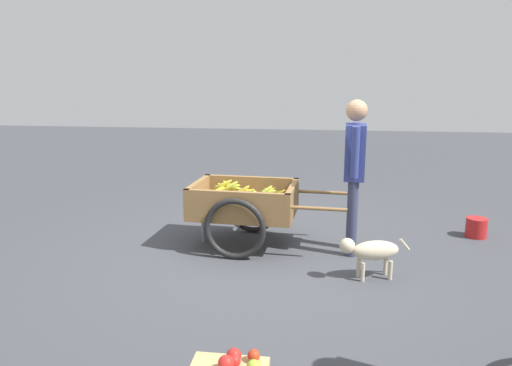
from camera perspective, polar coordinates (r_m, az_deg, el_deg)
The scene contains 5 objects.
ground_plane at distance 4.92m, azimuth 1.01°, elevation -8.96°, with size 24.00×24.00×0.00m, color #3D3F44.
fruit_cart at distance 5.17m, azimuth -1.33°, elevation -2.77°, with size 1.70×0.98×0.73m.
vendor_person at distance 4.93m, azimuth 11.71°, elevation 2.32°, with size 0.22×0.54×1.59m.
dog at distance 4.48m, azimuth 13.64°, elevation -7.88°, with size 0.65×0.30×0.40m.
plastic_bucket at distance 6.06m, azimuth 24.89°, elevation -4.86°, with size 0.24×0.24×0.22m, color #B21E1E.
Camera 1 is at (-0.51, 4.55, 1.82)m, focal length 33.39 mm.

